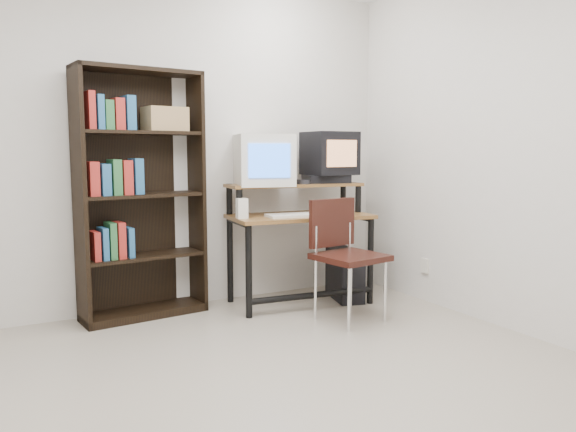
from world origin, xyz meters
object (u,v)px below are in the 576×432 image
crt_monitor (264,160)px  crt_tv (330,153)px  school_chair (343,246)px  bookshelf (139,192)px  computer_desk (299,221)px  pc_tower (345,274)px

crt_monitor → crt_tv: crt_tv is taller
school_chair → crt_tv: bearing=57.6°
crt_tv → crt_monitor: bearing=175.2°
crt_tv → bookshelf: (-1.57, 0.17, -0.29)m
computer_desk → crt_monitor: (-0.26, 0.12, 0.50)m
crt_monitor → school_chair: 0.97m
crt_monitor → crt_tv: 0.60m
crt_monitor → school_chair: size_ratio=0.59×
bookshelf → school_chair: bearing=-38.1°
computer_desk → pc_tower: size_ratio=2.62×
computer_desk → crt_monitor: bearing=161.2°
pc_tower → school_chair: bearing=-111.4°
crt_monitor → bookshelf: bearing=-172.7°
computer_desk → crt_tv: bearing=17.4°
pc_tower → bookshelf: size_ratio=0.24×
computer_desk → crt_monitor: size_ratio=2.23×
pc_tower → school_chair: 0.66m
bookshelf → crt_monitor: bearing=-13.8°
computer_desk → school_chair: computer_desk is taller
crt_monitor → pc_tower: bearing=-3.3°
crt_monitor → bookshelf: (-0.98, 0.12, -0.23)m
pc_tower → school_chair: (-0.33, -0.46, 0.34)m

